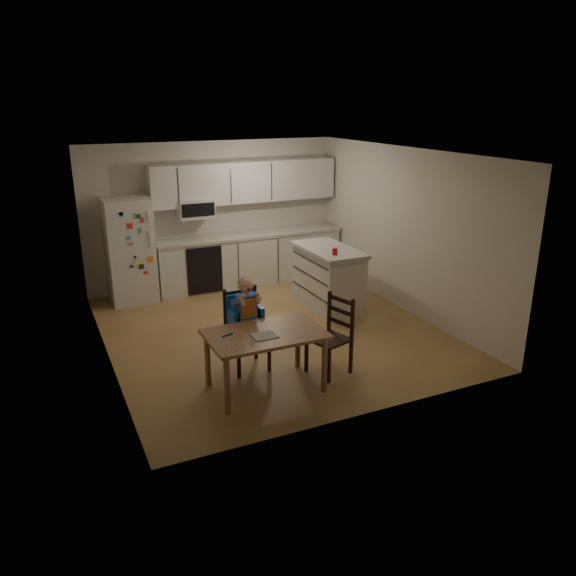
% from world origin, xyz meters
% --- Properties ---
extents(room, '(4.52, 5.01, 2.51)m').
position_xyz_m(room, '(0.00, 0.48, 1.25)').
color(room, olive).
rests_on(room, ground).
extents(refrigerator, '(0.72, 0.70, 1.70)m').
position_xyz_m(refrigerator, '(-1.55, 2.15, 0.85)').
color(refrigerator, silver).
rests_on(refrigerator, ground).
extents(kitchen_run, '(3.37, 0.62, 2.15)m').
position_xyz_m(kitchen_run, '(0.50, 2.24, 0.88)').
color(kitchen_run, silver).
rests_on(kitchen_run, ground).
extents(kitchen_island, '(0.70, 1.34, 0.99)m').
position_xyz_m(kitchen_island, '(1.18, 0.46, 0.50)').
color(kitchen_island, silver).
rests_on(kitchen_island, ground).
extents(red_cup, '(0.08, 0.08, 0.10)m').
position_xyz_m(red_cup, '(1.07, 0.07, 1.04)').
color(red_cup, red).
rests_on(red_cup, kitchen_island).
extents(dining_table, '(1.30, 0.84, 0.70)m').
position_xyz_m(dining_table, '(-0.73, -1.54, 0.60)').
color(dining_table, brown).
rests_on(dining_table, ground).
extents(napkin, '(0.26, 0.23, 0.01)m').
position_xyz_m(napkin, '(-0.78, -1.63, 0.70)').
color(napkin, '#AEAFB3').
rests_on(napkin, dining_table).
extents(toddler_spoon, '(0.12, 0.06, 0.02)m').
position_xyz_m(toddler_spoon, '(-1.15, -1.45, 0.71)').
color(toddler_spoon, blue).
rests_on(toddler_spoon, dining_table).
extents(chair_booster, '(0.46, 0.46, 1.17)m').
position_xyz_m(chair_booster, '(-0.73, -0.92, 0.71)').
color(chair_booster, black).
rests_on(chair_booster, ground).
extents(chair_side, '(0.52, 0.52, 0.95)m').
position_xyz_m(chair_side, '(0.21, -1.46, 0.54)').
color(chair_side, black).
rests_on(chair_side, ground).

